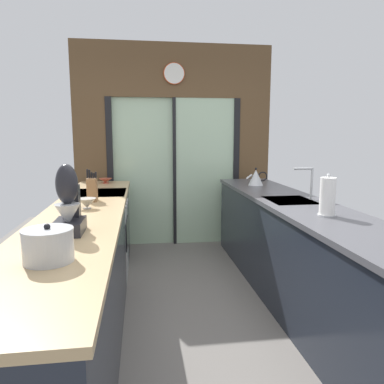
{
  "coord_description": "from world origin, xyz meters",
  "views": [
    {
      "loc": [
        -0.45,
        -2.57,
        1.51
      ],
      "look_at": [
        -0.01,
        0.62,
        1.0
      ],
      "focal_mm": 34.14,
      "sensor_mm": 36.0,
      "label": 1
    }
  ],
  "objects": [
    {
      "name": "stock_pot",
      "position": [
        -0.89,
        -0.86,
        1.0
      ],
      "size": [
        0.23,
        0.23,
        0.18
      ],
      "color": "#B7BABC",
      "rests_on": "left_counter_run"
    },
    {
      "name": "sink_faucet",
      "position": [
        1.06,
        0.55,
        1.11
      ],
      "size": [
        0.19,
        0.02,
        0.3
      ],
      "color": "#B7BABC",
      "rests_on": "right_counter_run"
    },
    {
      "name": "left_counter_run",
      "position": [
        -0.91,
        0.13,
        0.47
      ],
      "size": [
        0.62,
        3.8,
        0.92
      ],
      "color": "#1E232D",
      "rests_on": "ground_plane"
    },
    {
      "name": "ground_plane",
      "position": [
        0.0,
        0.6,
        -0.01
      ],
      "size": [
        5.04,
        7.6,
        0.02
      ],
      "primitive_type": "cube",
      "color": "slate"
    },
    {
      "name": "oven_range",
      "position": [
        -0.91,
        1.25,
        0.46
      ],
      "size": [
        0.6,
        0.6,
        0.92
      ],
      "color": "#B7BABC",
      "rests_on": "ground_plane"
    },
    {
      "name": "paper_towel_roll",
      "position": [
        0.89,
        -0.11,
        1.06
      ],
      "size": [
        0.13,
        0.13,
        0.31
      ],
      "color": "#B7BABC",
      "rests_on": "right_counter_run"
    },
    {
      "name": "right_counter_run",
      "position": [
        0.91,
        0.3,
        0.46
      ],
      "size": [
        0.62,
        3.8,
        0.92
      ],
      "color": "#1E232D",
      "rests_on": "ground_plane"
    },
    {
      "name": "knife_block",
      "position": [
        -0.89,
        0.74,
        1.03
      ],
      "size": [
        0.09,
        0.14,
        0.29
      ],
      "color": "brown",
      "rests_on": "left_counter_run"
    },
    {
      "name": "back_wall_unit",
      "position": [
        0.0,
        2.4,
        1.52
      ],
      "size": [
        2.64,
        0.12,
        2.7
      ],
      "color": "brown",
      "rests_on": "ground_plane"
    },
    {
      "name": "stand_mixer",
      "position": [
        -0.89,
        -0.34,
        1.08
      ],
      "size": [
        0.17,
        0.27,
        0.42
      ],
      "color": "black",
      "rests_on": "left_counter_run"
    },
    {
      "name": "kettle",
      "position": [
        0.89,
        1.57,
        1.01
      ],
      "size": [
        0.26,
        0.18,
        0.21
      ],
      "color": "#B7BABC",
      "rests_on": "right_counter_run"
    },
    {
      "name": "mixing_bowl_near",
      "position": [
        -0.89,
        0.4,
        0.97
      ],
      "size": [
        0.15,
        0.15,
        0.09
      ],
      "color": "gray",
      "rests_on": "left_counter_run"
    },
    {
      "name": "mixing_bowl_far",
      "position": [
        -0.89,
        2.0,
        0.95
      ],
      "size": [
        0.16,
        0.16,
        0.06
      ],
      "color": "#BC4C38",
      "rests_on": "left_counter_run"
    }
  ]
}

